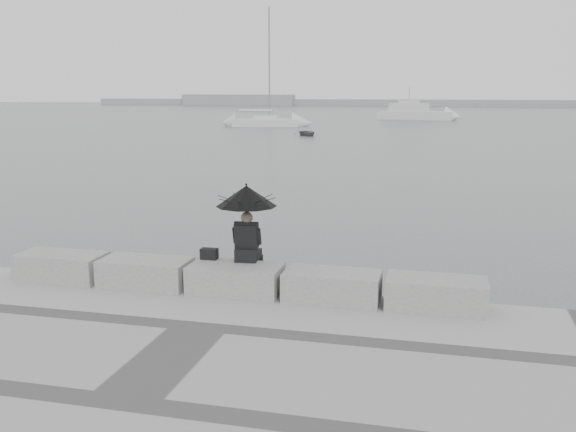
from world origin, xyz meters
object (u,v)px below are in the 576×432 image
(sailboat_left, at_px, (266,122))
(motor_cruiser, at_px, (416,113))
(dinghy, at_px, (307,133))
(seated_person, at_px, (246,206))

(sailboat_left, relative_size, motor_cruiser, 1.23)
(sailboat_left, distance_m, dinghy, 15.21)
(seated_person, height_order, motor_cruiser, motor_cruiser)
(seated_person, bearing_deg, motor_cruiser, 84.47)
(seated_person, xyz_separation_m, motor_cruiser, (-0.79, 79.28, -1.09))
(motor_cruiser, bearing_deg, seated_person, -76.68)
(motor_cruiser, bearing_deg, dinghy, -90.39)
(sailboat_left, height_order, motor_cruiser, sailboat_left)
(seated_person, distance_m, motor_cruiser, 79.29)
(sailboat_left, relative_size, dinghy, 4.53)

